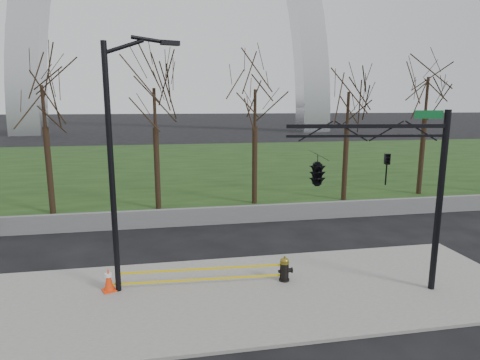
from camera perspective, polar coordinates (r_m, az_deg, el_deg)
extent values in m
plane|color=black|center=(13.66, 2.23, -16.00)|extent=(500.00, 500.00, 0.00)
cube|color=gray|center=(13.64, 2.23, -15.81)|extent=(18.00, 6.00, 0.10)
cube|color=#1A3212|center=(42.42, -6.63, 2.46)|extent=(120.00, 40.00, 0.06)
cube|color=#59595B|center=(20.87, -2.56, -5.07)|extent=(60.00, 0.30, 0.90)
cylinder|color=black|center=(14.41, 6.34, -13.99)|extent=(0.36, 0.36, 0.06)
cylinder|color=black|center=(14.29, 6.37, -12.93)|extent=(0.28, 0.28, 0.64)
cylinder|color=black|center=(14.31, 7.28, -12.68)|extent=(0.23, 0.19, 0.17)
cylinder|color=black|center=(14.26, 5.72, -12.89)|extent=(0.12, 0.12, 0.11)
cylinder|color=olive|center=(14.16, 6.40, -11.66)|extent=(0.32, 0.32, 0.06)
ellipsoid|color=olive|center=(14.13, 6.40, -11.42)|extent=(0.30, 0.30, 0.23)
cylinder|color=olive|center=(14.09, 6.41, -10.94)|extent=(0.06, 0.06, 0.09)
cube|color=#F8390D|center=(14.30, -18.20, -14.74)|extent=(0.54, 0.54, 0.05)
cone|color=#F8390D|center=(14.14, -18.30, -13.29)|extent=(0.32, 0.32, 0.75)
cylinder|color=white|center=(14.08, -18.33, -12.78)|extent=(0.24, 0.24, 0.11)
cylinder|color=black|center=(13.07, -17.91, 0.76)|extent=(0.18, 0.18, 8.00)
cylinder|color=black|center=(13.07, -16.42, 17.82)|extent=(1.25, 0.43, 0.56)
cylinder|color=black|center=(13.26, -12.65, 18.98)|extent=(1.20, 0.41, 0.22)
cube|color=black|center=(13.39, -9.99, 18.77)|extent=(0.64, 0.36, 0.14)
cylinder|color=black|center=(14.30, 26.62, -3.13)|extent=(0.20, 0.20, 6.00)
cube|color=black|center=(12.88, 17.78, 7.36)|extent=(4.97, 0.77, 0.12)
cube|color=black|center=(12.90, 17.70, 6.03)|extent=(4.97, 0.73, 0.08)
cube|color=#0C5926|center=(13.66, 25.43, 8.48)|extent=(0.90, 0.16, 0.25)
imported|color=black|center=(13.28, 20.27, 1.43)|extent=(0.19, 0.22, 1.00)
imported|color=black|center=(12.58, 11.02, 1.42)|extent=(0.85, 2.53, 1.00)
cube|color=yellow|center=(13.81, -5.26, -12.57)|extent=(5.61, 0.27, 0.08)
cube|color=yellow|center=(13.97, -5.88, -13.99)|extent=(5.91, 0.30, 0.08)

